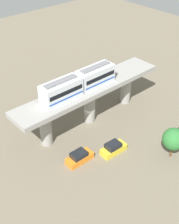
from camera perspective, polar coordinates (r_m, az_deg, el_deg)
ground_plane at (r=54.17m, az=0.00°, el=-1.51°), size 120.00×120.00×0.00m
viaduct at (r=51.21m, az=0.00°, el=3.18°), size 5.20×28.00×6.87m
train at (r=48.34m, az=-1.98°, el=5.43°), size 2.64×13.55×3.24m
parked_car_yellow at (r=47.48m, az=4.46°, el=-6.73°), size 2.00×4.28×1.76m
parked_car_orange at (r=45.91m, az=-1.90°, el=-8.41°), size 1.86×4.23×1.76m
tree_near_viaduct at (r=60.41m, az=-1.76°, el=6.19°), size 2.75×2.75×4.49m
tree_mid_lot at (r=46.61m, az=15.36°, el=-4.88°), size 3.39×3.39×5.05m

